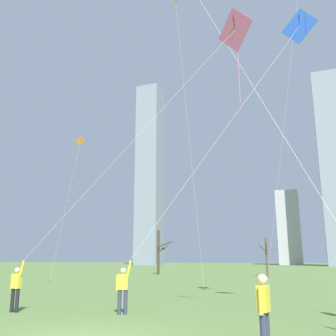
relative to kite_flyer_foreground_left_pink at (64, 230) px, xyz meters
The scene contains 10 objects.
kite_flyer_foreground_left_pink is the anchor object (origin of this frame).
kite_flyer_midfield_left_purple 8.85m from the kite_flyer_foreground_left_pink, ahead, with size 8.90×4.90×20.47m.
kite_flyer_midfield_right_blue 3.56m from the kite_flyer_foreground_left_pink, 20.50° to the left, with size 7.69×1.38×11.29m.
bystander_watching_nearby 8.49m from the kite_flyer_foreground_left_pink, 23.00° to the right, with size 0.25×0.51×1.62m.
distant_kite_drifting_right_yellow 26.97m from the kite_flyer_foreground_left_pink, 96.04° to the left, with size 3.89×5.32×26.12m.
distant_kite_low_near_trees_orange 26.94m from the kite_flyer_foreground_left_pink, 124.67° to the left, with size 0.47×3.71×14.64m.
bare_tree_left_of_center 33.13m from the kite_flyer_foreground_left_pink, 84.97° to the left, with size 1.71×3.41×4.23m.
bare_tree_rightmost 36.99m from the kite_flyer_foreground_left_pink, 107.51° to the left, with size 1.98×2.10×5.66m.
skyline_short_annex 123.71m from the kite_flyer_foreground_left_pink, 112.97° to the left, with size 8.27×7.63×64.85m.
skyline_slender_spire 127.54m from the kite_flyer_foreground_left_pink, 90.64° to the left, with size 7.38×7.93×25.08m.
Camera 1 is at (5.81, -8.64, 1.93)m, focal length 41.00 mm.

